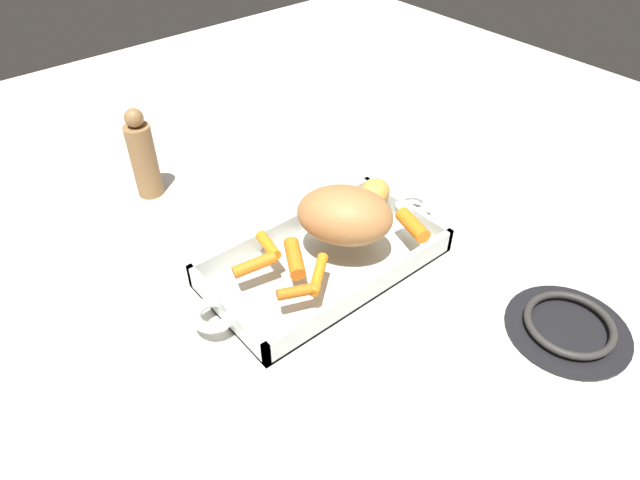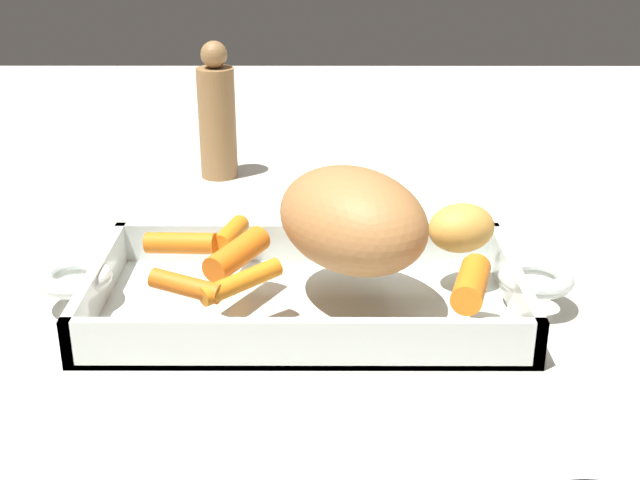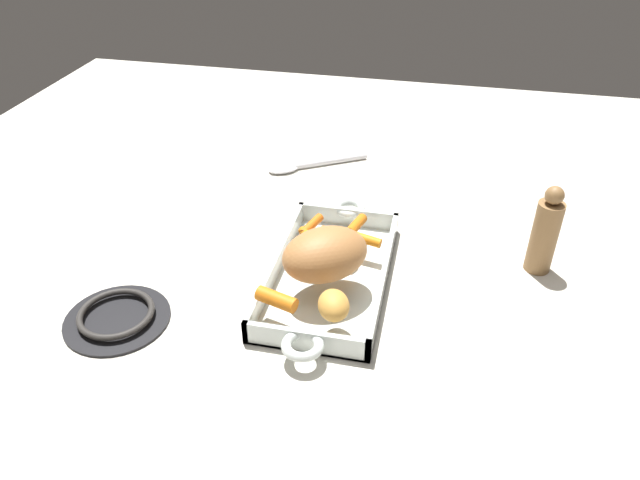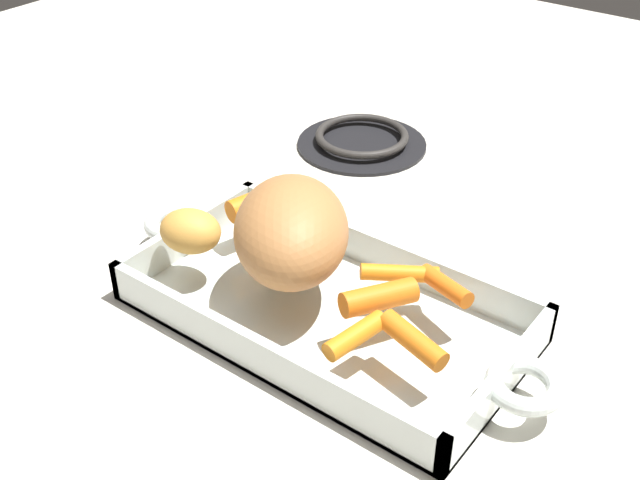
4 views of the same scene
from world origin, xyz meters
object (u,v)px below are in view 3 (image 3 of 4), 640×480
object	(u,v)px
baby_carrot_northwest	(277,299)
serving_spoon	(307,165)
roasting_dish	(330,275)
baby_carrot_long	(356,225)
pork_roast	(325,254)
potato_golden_small	(334,305)
pepper_mill	(545,233)
baby_carrot_center_right	(335,237)
baby_carrot_southwest	(365,239)
stove_burner_rear	(117,316)
baby_carrot_southeast	(312,225)
baby_carrot_center_left	(311,239)

from	to	relation	value
baby_carrot_northwest	serving_spoon	size ratio (longest dim) A/B	0.30
roasting_dish	baby_carrot_long	size ratio (longest dim) A/B	7.16
roasting_dish	pork_roast	bearing A→B (deg)	178.68
pork_roast	potato_golden_small	distance (m)	0.10
pepper_mill	baby_carrot_center_right	bearing A→B (deg)	99.02
baby_carrot_long	baby_carrot_southwest	size ratio (longest dim) A/B	1.08
stove_burner_rear	baby_carrot_long	bearing A→B (deg)	-50.19
baby_carrot_long	baby_carrot_northwest	xyz separation A→B (m)	(-0.24, 0.08, 0.00)
baby_carrot_center_right	serving_spoon	bearing A→B (deg)	21.44
roasting_dish	baby_carrot_southwest	bearing A→B (deg)	-36.58
baby_carrot_northwest	stove_burner_rear	distance (m)	0.26
pork_roast	serving_spoon	bearing A→B (deg)	17.14
pork_roast	baby_carrot_long	xyz separation A→B (m)	(0.15, -0.03, -0.03)
baby_carrot_southwest	pepper_mill	xyz separation A→B (m)	(0.05, -0.30, 0.03)
baby_carrot_southeast	baby_carrot_southwest	size ratio (longest dim) A/B	1.00
serving_spoon	pepper_mill	bearing A→B (deg)	118.64
stove_burner_rear	pepper_mill	xyz separation A→B (m)	(0.28, -0.66, 0.07)
baby_carrot_long	baby_carrot_southeast	distance (m)	0.08
roasting_dish	baby_carrot_southwest	xyz separation A→B (m)	(0.07, -0.05, 0.04)
baby_carrot_center_right	potato_golden_small	size ratio (longest dim) A/B	1.14
baby_carrot_southeast	baby_carrot_northwest	distance (m)	0.22
potato_golden_small	stove_burner_rear	world-z (taller)	potato_golden_small
baby_carrot_long	potato_golden_small	world-z (taller)	potato_golden_small
baby_carrot_northwest	stove_burner_rear	world-z (taller)	baby_carrot_northwest
roasting_dish	baby_carrot_long	world-z (taller)	baby_carrot_long
baby_carrot_center_right	baby_carrot_center_left	bearing A→B (deg)	99.59
pork_roast	stove_burner_rear	world-z (taller)	pork_roast
pepper_mill	baby_carrot_northwest	bearing A→B (deg)	120.53
baby_carrot_long	baby_carrot_southwest	xyz separation A→B (m)	(-0.04, -0.02, -0.00)
pork_roast	serving_spoon	distance (m)	0.46
baby_carrot_center_left	potato_golden_small	world-z (taller)	potato_golden_small
roasting_dish	baby_carrot_center_right	size ratio (longest dim) A/B	6.68
pork_roast	baby_carrot_northwest	bearing A→B (deg)	148.21
pork_roast	baby_carrot_southeast	distance (m)	0.14
baby_carrot_northwest	stove_burner_rear	bearing A→B (deg)	99.92
roasting_dish	stove_burner_rear	size ratio (longest dim) A/B	2.70
baby_carrot_center_left	pepper_mill	world-z (taller)	pepper_mill
baby_carrot_long	baby_carrot_center_left	xyz separation A→B (m)	(-0.06, 0.07, -0.00)
baby_carrot_southeast	baby_carrot_northwest	size ratio (longest dim) A/B	0.89
pepper_mill	baby_carrot_southwest	bearing A→B (deg)	98.56
serving_spoon	roasting_dish	bearing A→B (deg)	77.87
pork_roast	baby_carrot_southeast	bearing A→B (deg)	21.72
baby_carrot_long	stove_burner_rear	world-z (taller)	baby_carrot_long
baby_carrot_southeast	baby_carrot_southwest	distance (m)	0.11
baby_carrot_long	stove_burner_rear	distance (m)	0.44
baby_carrot_center_right	stove_burner_rear	world-z (taller)	baby_carrot_center_right
roasting_dish	baby_carrot_center_right	distance (m)	0.07
baby_carrot_long	serving_spoon	xyz separation A→B (m)	(0.29, 0.16, -0.04)
pork_roast	baby_carrot_center_left	distance (m)	0.10
roasting_dish	pork_roast	distance (m)	0.08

